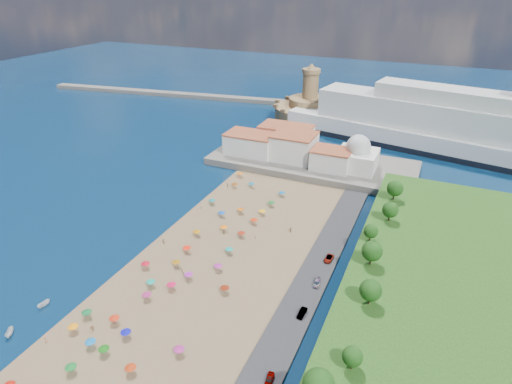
% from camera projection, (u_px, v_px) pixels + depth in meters
% --- Properties ---
extents(ground, '(700.00, 700.00, 0.00)m').
position_uv_depth(ground, '(213.00, 245.00, 135.30)').
color(ground, '#071938').
rests_on(ground, ground).
extents(terrace, '(90.00, 36.00, 3.00)m').
position_uv_depth(terrace, '(312.00, 163.00, 190.50)').
color(terrace, '#59544C').
rests_on(terrace, ground).
extents(jetty, '(18.00, 70.00, 2.40)m').
position_uv_depth(jetty, '(292.00, 133.00, 227.08)').
color(jetty, '#59544C').
rests_on(jetty, ground).
extents(breakwater, '(199.03, 34.77, 2.60)m').
position_uv_depth(breakwater, '(181.00, 95.00, 299.00)').
color(breakwater, '#59544C').
rests_on(breakwater, ground).
extents(waterfront_buildings, '(57.00, 29.00, 11.00)m').
position_uv_depth(waterfront_buildings, '(285.00, 145.00, 192.83)').
color(waterfront_buildings, silver).
rests_on(waterfront_buildings, terrace).
extents(domed_building, '(16.00, 16.00, 15.00)m').
position_uv_depth(domed_building, '(357.00, 156.00, 178.27)').
color(domed_building, silver).
rests_on(domed_building, terrace).
extents(fortress, '(40.00, 40.00, 32.40)m').
position_uv_depth(fortress, '(309.00, 109.00, 249.04)').
color(fortress, '#A37A51').
rests_on(fortress, ground).
extents(cruise_ship, '(171.20, 54.59, 37.05)m').
position_uv_depth(cruise_ship, '(457.00, 131.00, 199.68)').
color(cruise_ship, black).
rests_on(cruise_ship, ground).
extents(beach_parasols, '(31.07, 118.46, 2.20)m').
position_uv_depth(beach_parasols, '(185.00, 263.00, 123.19)').
color(beach_parasols, gray).
rests_on(beach_parasols, beach).
extents(beachgoers, '(36.58, 90.67, 1.83)m').
position_uv_depth(beachgoers, '(193.00, 248.00, 131.85)').
color(beachgoers, tan).
rests_on(beachgoers, beach).
extents(moored_boats, '(3.31, 14.30, 1.45)m').
position_uv_depth(moored_boats, '(26.00, 319.00, 105.10)').
color(moored_boats, white).
rests_on(moored_boats, ground).
extents(parked_cars, '(2.37, 50.90, 1.34)m').
position_uv_depth(parked_cars, '(310.00, 297.00, 111.42)').
color(parked_cars, gray).
rests_on(parked_cars, promenade).
extents(hillside_trees, '(10.35, 105.81, 7.65)m').
position_uv_depth(hillside_trees, '(365.00, 273.00, 106.46)').
color(hillside_trees, '#382314').
rests_on(hillside_trees, hillside).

